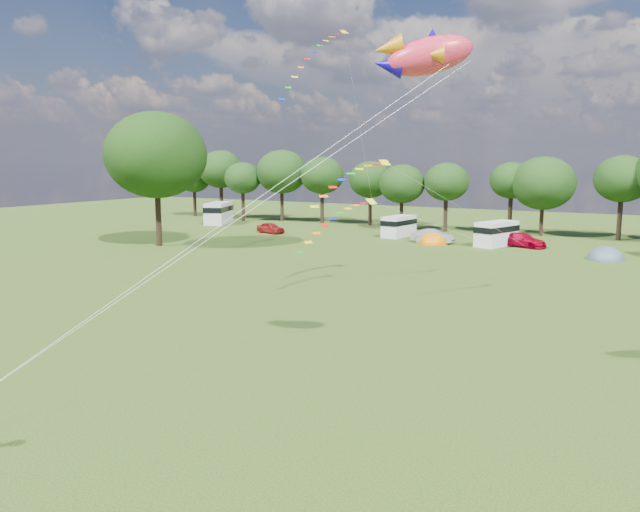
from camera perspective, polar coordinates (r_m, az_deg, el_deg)
The scene contains 15 objects.
ground_plane at distance 24.72m, azimuth -9.43°, elevation -11.72°, with size 180.00×180.00×0.00m, color black.
tree_line at distance 73.49m, azimuth 22.47°, elevation 6.41°, with size 102.98×10.98×10.27m.
big_tree at distance 64.08m, azimuth -14.77°, elevation 8.92°, with size 10.00×10.00×13.28m.
car_a at distance 73.45m, azimuth -4.54°, elevation 2.58°, with size 1.48×3.77×1.26m, color maroon.
car_b at distance 65.66m, azimuth 10.27°, elevation 1.79°, with size 1.52×4.07×1.44m, color gray.
car_c at distance 64.91m, azimuth 18.03°, elevation 1.40°, with size 1.94×4.61×1.38m, color #A1001A.
campervan_a at distance 85.20m, azimuth -9.25°, elevation 3.97°, with size 4.46×6.34×2.86m.
campervan_b at distance 70.51m, azimuth 7.23°, elevation 2.78°, with size 2.58×4.96×2.33m.
campervan_c at distance 64.83m, azimuth 15.84°, elevation 2.05°, with size 3.60×5.44×2.46m.
tent_orange at distance 65.05m, azimuth 10.31°, elevation 1.11°, with size 2.91×3.19×2.28m.
tent_greyblue at distance 59.32m, azimuth 24.64°, elevation -0.30°, with size 3.13×3.43×2.33m.
fish_kite at distance 22.65m, azimuth 9.28°, elevation 17.62°, with size 3.63×2.26×1.91m.
streamer_kite_a at distance 50.93m, azimuth -0.16°, elevation 18.05°, with size 3.27×5.57×5.75m.
streamer_kite_b at distance 45.26m, azimuth 2.04°, elevation 3.57°, with size 4.26×4.81×3.84m.
streamer_kite_c at distance 37.98m, azimuth 3.40°, elevation 7.38°, with size 3.13×4.98×2.80m.
Camera 1 is at (14.76, -17.85, 8.65)m, focal length 35.00 mm.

